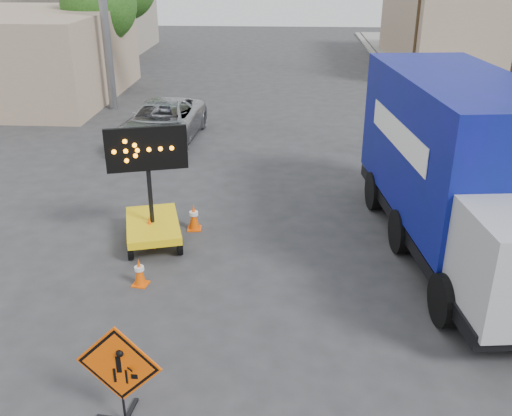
# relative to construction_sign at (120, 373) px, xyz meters

# --- Properties ---
(ground) EXTENTS (100.00, 100.00, 0.00)m
(ground) POSITION_rel_construction_sign_xyz_m (0.84, 0.67, -0.92)
(ground) COLOR #2D2D30
(ground) RESTS_ON ground
(curb_right) EXTENTS (0.40, 60.00, 0.12)m
(curb_right) POSITION_rel_construction_sign_xyz_m (8.04, 15.67, -0.86)
(curb_right) COLOR gray
(curb_right) RESTS_ON ground
(sidewalk_right) EXTENTS (4.00, 60.00, 0.15)m
(sidewalk_right) POSITION_rel_construction_sign_xyz_m (10.34, 15.67, -0.84)
(sidewalk_right) COLOR gray
(sidewalk_right) RESTS_ON ground
(storefront_left_far) EXTENTS (12.00, 10.00, 4.40)m
(storefront_left_far) POSITION_rel_construction_sign_xyz_m (-14.16, 34.67, 1.28)
(storefront_left_far) COLOR gray
(storefront_left_far) RESTS_ON ground
(building_right_far) EXTENTS (10.00, 14.00, 4.60)m
(building_right_far) POSITION_rel_construction_sign_xyz_m (13.84, 30.67, 1.38)
(building_right_far) COLOR tan
(building_right_far) RESTS_ON ground
(tree_left_near) EXTENTS (3.71, 3.71, 6.03)m
(tree_left_near) POSITION_rel_construction_sign_xyz_m (-7.16, 22.67, 3.25)
(tree_left_near) COLOR #41311C
(tree_left_near) RESTS_ON ground
(construction_sign) EXTENTS (1.31, 0.93, 1.74)m
(construction_sign) POSITION_rel_construction_sign_xyz_m (0.00, 0.00, 0.00)
(construction_sign) COLOR black
(construction_sign) RESTS_ON ground
(arrow_board) EXTENTS (1.81, 2.32, 2.94)m
(arrow_board) POSITION_rel_construction_sign_xyz_m (-0.89, 5.82, -0.26)
(arrow_board) COLOR yellow
(arrow_board) RESTS_ON ground
(pickup_truck) EXTENTS (2.74, 5.54, 1.51)m
(pickup_truck) POSITION_rel_construction_sign_xyz_m (-2.35, 13.83, -0.16)
(pickup_truck) COLOR #B4B7BC
(pickup_truck) RESTS_ON ground
(box_truck) EXTENTS (3.44, 8.67, 4.01)m
(box_truck) POSITION_rel_construction_sign_xyz_m (6.25, 5.85, 0.90)
(box_truck) COLOR black
(box_truck) RESTS_ON ground
(cone_a) EXTENTS (0.37, 0.37, 0.63)m
(cone_a) POSITION_rel_construction_sign_xyz_m (-0.73, 3.87, -0.60)
(cone_a) COLOR #F25205
(cone_a) RESTS_ON ground
(cone_b) EXTENTS (0.46, 0.46, 0.77)m
(cone_b) POSITION_rel_construction_sign_xyz_m (-0.93, 5.70, -0.53)
(cone_b) COLOR #F25205
(cone_b) RESTS_ON ground
(cone_c) EXTENTS (0.38, 0.38, 0.70)m
(cone_c) POSITION_rel_construction_sign_xyz_m (-0.01, 6.60, -0.57)
(cone_c) COLOR #F25205
(cone_c) RESTS_ON ground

